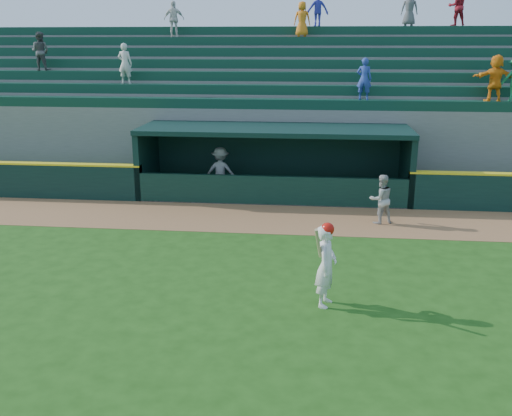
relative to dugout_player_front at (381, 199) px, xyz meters
The scene contains 7 objects.
ground 5.96m from the dugout_player_front, 125.63° to the right, with size 120.00×120.00×0.00m, color #1D4812.
warning_track 3.53m from the dugout_player_front, behind, with size 40.00×3.00×0.01m, color brown.
dugout_player_front is the anchor object (origin of this frame).
dugout_player_inside 6.10m from the dugout_player_front, 151.67° to the left, with size 1.11×0.64×1.71m, color #A5A49F.
dugout 4.74m from the dugout_player_front, 137.16° to the left, with size 9.40×2.80×2.46m.
stands 8.63m from the dugout_player_front, 113.65° to the left, with size 34.50×6.27×7.55m.
batter_at_plate 6.08m from the dugout_player_front, 106.40° to the right, with size 0.56×0.84×1.82m.
Camera 1 is at (1.44, -12.02, 5.28)m, focal length 40.00 mm.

